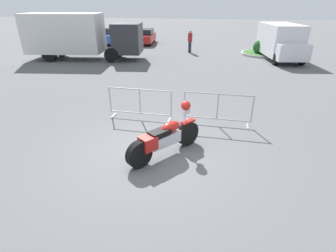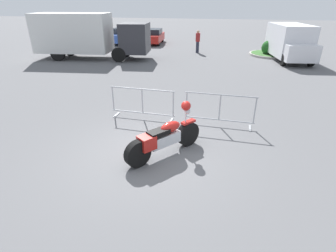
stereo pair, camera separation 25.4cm
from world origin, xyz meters
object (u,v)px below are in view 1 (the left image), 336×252
at_px(delivery_van, 281,41).
at_px(crowd_barrier_far, 217,109).
at_px(box_truck, 78,35).
at_px(pedestrian, 190,40).
at_px(crowd_barrier_near, 140,104).
at_px(parked_car_red, 145,36).
at_px(parked_car_blue, 116,36).
at_px(parked_car_green, 91,34).
at_px(motorcycle, 165,138).

bearing_deg(delivery_van, crowd_barrier_far, -27.85).
bearing_deg(crowd_barrier_far, box_truck, 136.09).
relative_size(box_truck, pedestrian, 4.69).
distance_m(crowd_barrier_near, parked_car_red, 17.71).
bearing_deg(parked_car_blue, delivery_van, -115.89).
relative_size(crowd_barrier_near, pedestrian, 1.33).
distance_m(crowd_barrier_near, parked_car_green, 19.82).
bearing_deg(parked_car_green, parked_car_red, -96.19).
bearing_deg(crowd_barrier_far, delivery_van, 71.07).
distance_m(crowd_barrier_near, delivery_van, 13.51).
bearing_deg(parked_car_blue, crowd_barrier_near, -162.71).
distance_m(motorcycle, parked_car_red, 20.13).
xyz_separation_m(delivery_van, pedestrian, (-6.38, 1.48, -0.32)).
height_order(crowd_barrier_far, parked_car_green, parked_car_green).
height_order(motorcycle, parked_car_blue, parked_car_blue).
height_order(crowd_barrier_near, parked_car_red, parked_car_red).
bearing_deg(motorcycle, parked_car_green, 67.87).
xyz_separation_m(box_truck, parked_car_red, (2.52, 7.92, -0.95)).
height_order(parked_car_red, pedestrian, pedestrian).
height_order(box_truck, pedestrian, box_truck).
relative_size(crowd_barrier_far, delivery_van, 0.43).
bearing_deg(crowd_barrier_far, parked_car_blue, 120.22).
relative_size(crowd_barrier_near, parked_car_green, 0.48).
bearing_deg(pedestrian, crowd_barrier_far, -164.27).
relative_size(crowd_barrier_far, box_truck, 0.28).
height_order(parked_car_green, parked_car_red, parked_car_green).
height_order(crowd_barrier_far, pedestrian, pedestrian).
xyz_separation_m(motorcycle, parked_car_green, (-11.21, 19.32, 0.26)).
xyz_separation_m(parked_car_green, parked_car_blue, (2.73, -0.39, -0.04)).
bearing_deg(pedestrian, motorcycle, -170.40).
bearing_deg(delivery_van, parked_car_blue, -118.92).
relative_size(motorcycle, crowd_barrier_near, 0.88).
height_order(motorcycle, crowd_barrier_near, motorcycle).
relative_size(motorcycle, parked_car_red, 0.48).
relative_size(parked_car_green, pedestrian, 2.75).
relative_size(crowd_barrier_far, parked_car_blue, 0.51).
relative_size(box_truck, parked_car_green, 1.70).
bearing_deg(parked_car_red, delivery_van, -121.80).
xyz_separation_m(motorcycle, pedestrian, (-1.05, 15.39, 0.41)).
xyz_separation_m(box_truck, pedestrian, (7.23, 4.02, -0.72)).
xyz_separation_m(crowd_barrier_near, parked_car_red, (-4.46, 17.13, 0.13)).
bearing_deg(delivery_van, pedestrian, -111.97).
bearing_deg(parked_car_red, crowd_barrier_far, -163.54).
relative_size(crowd_barrier_near, crowd_barrier_far, 1.00).
height_order(crowd_barrier_far, box_truck, box_truck).
xyz_separation_m(box_truck, delivery_van, (13.60, 2.54, -0.39)).
relative_size(motorcycle, parked_car_green, 0.43).
height_order(box_truck, parked_car_red, box_truck).
distance_m(parked_car_green, parked_car_red, 5.45).
relative_size(crowd_barrier_near, parked_car_red, 0.55).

